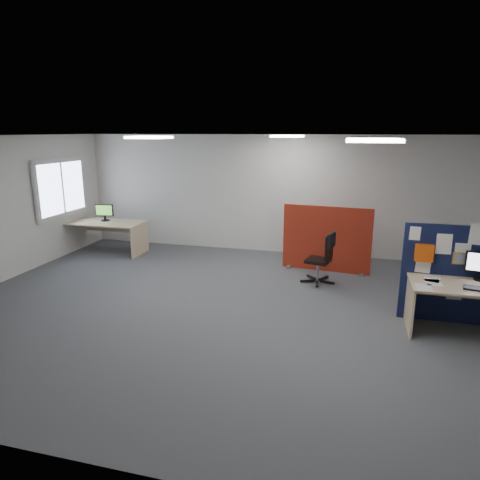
% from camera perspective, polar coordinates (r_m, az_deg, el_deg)
% --- Properties ---
extents(floor, '(9.00, 9.00, 0.00)m').
position_cam_1_polar(floor, '(6.98, -1.47, -9.08)').
color(floor, '#4D4F54').
rests_on(floor, ground).
extents(ceiling, '(9.00, 7.00, 0.02)m').
position_cam_1_polar(ceiling, '(6.40, -1.63, 13.68)').
color(ceiling, white).
rests_on(ceiling, wall_back).
extents(wall_back, '(9.00, 0.02, 2.70)m').
position_cam_1_polar(wall_back, '(9.92, 4.13, 6.05)').
color(wall_back, silver).
rests_on(wall_back, floor).
extents(wall_front, '(9.00, 0.02, 2.70)m').
position_cam_1_polar(wall_front, '(3.50, -17.98, -10.39)').
color(wall_front, silver).
rests_on(wall_front, floor).
extents(window, '(0.06, 1.70, 1.30)m').
position_cam_1_polar(window, '(10.33, -22.71, 6.44)').
color(window, white).
rests_on(window, wall_left).
extents(ceiling_lights, '(4.10, 4.10, 0.04)m').
position_cam_1_polar(ceiling_lights, '(6.97, 2.66, 13.48)').
color(ceiling_lights, white).
rests_on(ceiling_lights, ceiling).
extents(navy_divider, '(1.79, 0.30, 1.52)m').
position_cam_1_polar(navy_divider, '(7.02, 27.75, -4.16)').
color(navy_divider, black).
rests_on(navy_divider, floor).
extents(main_desk, '(1.82, 0.81, 0.73)m').
position_cam_1_polar(main_desk, '(6.78, 29.23, -6.60)').
color(main_desk, '#CEB384').
rests_on(main_desk, floor).
extents(red_divider, '(1.77, 0.30, 1.33)m').
position_cam_1_polar(red_divider, '(8.76, 11.43, 0.06)').
color(red_divider, maroon).
rests_on(red_divider, floor).
extents(second_desk, '(1.75, 0.88, 0.73)m').
position_cam_1_polar(second_desk, '(10.46, -17.29, 1.47)').
color(second_desk, '#CEB384').
rests_on(second_desk, floor).
extents(monitor_second, '(0.43, 0.19, 0.39)m').
position_cam_1_polar(monitor_second, '(10.48, -17.61, 3.61)').
color(monitor_second, black).
rests_on(monitor_second, second_desk).
extents(office_chair, '(0.64, 0.62, 0.96)m').
position_cam_1_polar(office_chair, '(8.05, 11.09, -1.99)').
color(office_chair, black).
rests_on(office_chair, floor).
extents(desk_papers, '(1.49, 0.85, 0.00)m').
position_cam_1_polar(desk_papers, '(6.62, 28.34, -5.41)').
color(desk_papers, white).
rests_on(desk_papers, main_desk).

